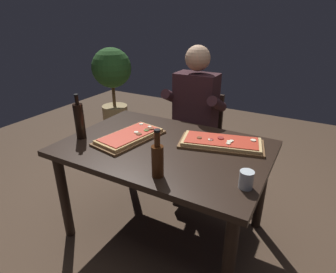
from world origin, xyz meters
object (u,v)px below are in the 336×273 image
pizza_rectangular_front (221,143)px  diner_chair (198,133)px  pizza_rectangular_left (130,137)px  tumbler_near_camera (246,181)px  potted_plant_corner (113,82)px  dining_table (165,158)px  seated_diner (194,112)px  oil_bottle_amber (79,120)px  wine_bottle_dark (158,159)px

pizza_rectangular_front → diner_chair: bearing=124.5°
pizza_rectangular_left → diner_chair: bearing=79.6°
tumbler_near_camera → potted_plant_corner: bearing=143.9°
dining_table → pizza_rectangular_left: size_ratio=2.54×
diner_chair → seated_diner: size_ratio=0.65×
pizza_rectangular_left → potted_plant_corner: potted_plant_corner is taller
pizza_rectangular_front → seated_diner: 0.70m
pizza_rectangular_front → pizza_rectangular_left: size_ratio=1.12×
pizza_rectangular_front → seated_diner: size_ratio=0.46×
pizza_rectangular_front → tumbler_near_camera: bearing=-56.6°
diner_chair → pizza_rectangular_left: bearing=-100.4°
pizza_rectangular_front → oil_bottle_amber: (-0.93, -0.38, 0.11)m
pizza_rectangular_left → diner_chair: diner_chair is taller
diner_chair → wine_bottle_dark: bearing=-77.3°
diner_chair → dining_table: bearing=-82.5°
tumbler_near_camera → dining_table: bearing=159.8°
pizza_rectangular_left → tumbler_near_camera: (0.89, -0.20, 0.02)m
dining_table → diner_chair: (-0.11, 0.86, -0.16)m
dining_table → seated_diner: 0.75m
dining_table → diner_chair: bearing=97.5°
oil_bottle_amber → tumbler_near_camera: bearing=-2.3°
wine_bottle_dark → dining_table: bearing=114.3°
dining_table → pizza_rectangular_left: pizza_rectangular_left is taller
potted_plant_corner → seated_diner: bearing=-23.8°
tumbler_near_camera → seated_diner: (-0.73, 0.96, -0.04)m
pizza_rectangular_left → wine_bottle_dark: size_ratio=1.95×
tumbler_near_camera → pizza_rectangular_front: bearing=123.4°
oil_bottle_amber → pizza_rectangular_front: bearing=22.0°
wine_bottle_dark → seated_diner: seated_diner is taller
oil_bottle_amber → pizza_rectangular_left: bearing=25.4°
tumbler_near_camera → potted_plant_corner: (-2.22, 1.62, -0.05)m
tumbler_near_camera → wine_bottle_dark: bearing=-164.7°
oil_bottle_amber → seated_diner: seated_diner is taller
tumbler_near_camera → potted_plant_corner: 2.75m
pizza_rectangular_left → oil_bottle_amber: bearing=-154.6°
wine_bottle_dark → diner_chair: size_ratio=0.32×
dining_table → pizza_rectangular_front: pizza_rectangular_front is taller
diner_chair → seated_diner: seated_diner is taller
oil_bottle_amber → diner_chair: 1.21m
oil_bottle_amber → diner_chair: bearing=64.9°
pizza_rectangular_left → oil_bottle_amber: (-0.32, -0.15, 0.11)m
dining_table → wine_bottle_dark: (0.16, -0.35, 0.20)m
wine_bottle_dark → tumbler_near_camera: 0.48m
oil_bottle_amber → diner_chair: size_ratio=0.38×
wine_bottle_dark → tumbler_near_camera: size_ratio=2.91×
pizza_rectangular_front → oil_bottle_amber: size_ratio=1.88×
wine_bottle_dark → seated_diner: bearing=104.0°
oil_bottle_amber → tumbler_near_camera: size_ratio=3.38×
pizza_rectangular_left → seated_diner: seated_diner is taller
pizza_rectangular_left → diner_chair: size_ratio=0.63×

